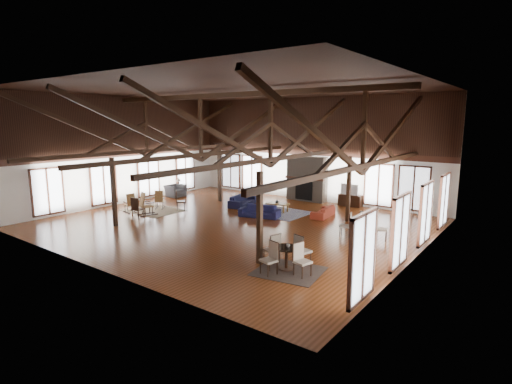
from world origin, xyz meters
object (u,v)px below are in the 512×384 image
Objects in this scene: sofa_navy_left at (242,200)px; cafe_table_near at (287,254)px; tv_console at (350,200)px; sofa_navy_front at (260,211)px; coffee_table at (278,204)px; armchair at (175,191)px; cafe_table_far at (363,226)px; sofa_orange at (323,211)px.

cafe_table_near reaches higher than sofa_navy_left.
sofa_navy_front is at bearing -116.53° from tv_console.
sofa_navy_left is 2.37m from coffee_table.
armchair is (-7.45, -0.27, -0.03)m from coffee_table.
cafe_table_near is at bearing -77.40° from tv_console.
armchair is 12.96m from cafe_table_far.
cafe_table_near reaches higher than sofa_orange.
sofa_orange is 0.89× the size of cafe_table_near.
cafe_table_far reaches higher than armchair.
cafe_table_far reaches higher than sofa_navy_front.
sofa_navy_front is 3.13m from sofa_orange.
sofa_navy_left is at bearing 136.74° from cafe_table_near.
sofa_navy_left reaches higher than sofa_navy_front.
cafe_table_far is at bearing 45.04° from sofa_orange.
armchair is 10.63m from tv_console.
sofa_orange is 1.43× the size of coffee_table.
sofa_navy_front is 1.03× the size of cafe_table_far.
cafe_table_far is at bearing -115.26° from sofa_navy_left.
sofa_navy_front is 1.54× the size of tv_console.
tv_console is at bearing 172.31° from sofa_orange.
cafe_table_near is at bearing -144.09° from sofa_navy_left.
sofa_navy_left is 4.80m from sofa_orange.
sofa_navy_left is 1.64× the size of coffee_table.
coffee_table is at bearing 160.12° from cafe_table_far.
coffee_table is at bearing -86.80° from sofa_orange.
sofa_navy_left is at bearing -92.18° from sofa_orange.
cafe_table_far is (5.39, -1.95, 0.10)m from coffee_table.
tv_console is (0.06, 3.11, 0.06)m from sofa_orange.
cafe_table_near is at bearing -118.07° from armchair.
tv_console reaches higher than sofa_orange.
coffee_table is at bearing -102.00° from sofa_navy_left.
sofa_orange is at bearing 141.60° from cafe_table_far.
sofa_navy_left is 5.96m from tv_console.
cafe_table_near reaches higher than coffee_table.
sofa_orange is 7.44m from cafe_table_near.
cafe_table_near is 10.43m from tv_console.
coffee_table is at bearing -88.38° from armchair.
sofa_navy_front is 7.51m from armchair.
armchair reaches higher than sofa_orange.
armchair is at bearing 173.56° from coffee_table.
sofa_orange is at bearing 108.30° from cafe_table_near.
cafe_table_near is (12.20, -6.38, 0.14)m from armchair.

